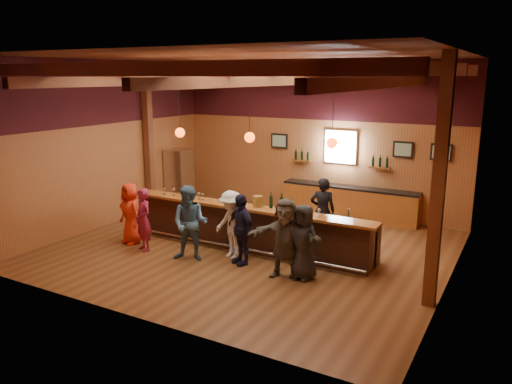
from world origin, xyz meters
TOP-DOWN VIEW (x-y plane):
  - room at (0.00, 0.06)m, footprint 9.04×9.00m
  - bar_counter at (0.02, 0.15)m, footprint 6.30×1.07m
  - back_bar_cabinet at (1.20, 3.72)m, footprint 4.00×0.52m
  - window at (0.80, 3.95)m, footprint 0.95×0.09m
  - framed_pictures at (1.67, 3.94)m, footprint 5.35×0.05m
  - wine_shelves at (0.80, 3.88)m, footprint 3.00×0.18m
  - pendant_lights at (0.00, 0.00)m, footprint 4.24×0.24m
  - stainless_fridge at (-4.10, 2.60)m, footprint 0.70×0.70m
  - customer_orange at (-2.80, -1.04)m, footprint 0.86×0.70m
  - customer_redvest at (-2.16, -1.31)m, footprint 0.65×0.55m
  - customer_denim at (-0.81, -1.27)m, footprint 0.99×0.87m
  - customer_white at (-0.07, -0.71)m, footprint 1.15×0.89m
  - customer_navy at (0.31, -0.93)m, footprint 1.01×0.75m
  - customer_brown at (1.48, -1.13)m, footprint 1.63×0.83m
  - customer_dark at (1.83, -1.02)m, footprint 0.85×0.63m
  - bartender at (1.37, 1.19)m, footprint 0.71×0.58m
  - ice_bucket at (0.26, -0.08)m, footprint 0.23×0.23m
  - bottle_a at (0.58, -0.04)m, footprint 0.08×0.08m
  - bottle_b at (0.85, -0.02)m, footprint 0.08×0.08m
  - glass_a at (-2.42, -0.18)m, footprint 0.08×0.08m
  - glass_b at (-2.15, -0.15)m, footprint 0.08×0.08m
  - glass_c at (-1.35, -0.17)m, footprint 0.08×0.08m
  - glass_d at (-1.22, -0.19)m, footprint 0.08×0.08m
  - glass_e at (-0.32, -0.10)m, footprint 0.07×0.07m
  - glass_f at (0.85, -0.24)m, footprint 0.07×0.07m
  - glass_g at (1.41, -0.08)m, footprint 0.08×0.08m
  - glass_h at (1.82, -0.16)m, footprint 0.08×0.08m

SIDE VIEW (x-z plane):
  - back_bar_cabinet at x=1.20m, z-range 0.00..0.95m
  - bar_counter at x=0.02m, z-range -0.03..1.08m
  - customer_redvest at x=-2.16m, z-range 0.00..1.51m
  - customer_orange at x=-2.80m, z-range 0.00..1.53m
  - customer_dark at x=1.83m, z-range 0.00..1.57m
  - customer_white at x=-0.07m, z-range 0.00..1.57m
  - customer_navy at x=0.31m, z-range 0.00..1.59m
  - customer_brown at x=1.48m, z-range 0.00..1.68m
  - bartender at x=1.37m, z-range 0.00..1.68m
  - customer_denim at x=-0.81m, z-range 0.00..1.72m
  - stainless_fridge at x=-4.10m, z-range 0.00..1.80m
  - glass_e at x=-0.32m, z-range 1.14..1.31m
  - glass_f at x=0.85m, z-range 1.14..1.31m
  - glass_g at x=1.41m, z-range 1.15..1.32m
  - glass_a at x=-2.42m, z-range 1.15..1.32m
  - glass_d at x=-1.22m, z-range 1.15..1.32m
  - ice_bucket at x=0.26m, z-range 1.11..1.36m
  - glass_c at x=-1.35m, z-range 1.15..1.33m
  - glass_h at x=1.82m, z-range 1.15..1.33m
  - glass_b at x=-2.15m, z-range 1.15..1.33m
  - bottle_a at x=0.58m, z-range 1.07..1.44m
  - bottle_b at x=0.85m, z-range 1.07..1.44m
  - wine_shelves at x=0.80m, z-range 1.47..1.77m
  - window at x=0.80m, z-range 1.57..2.52m
  - framed_pictures at x=1.67m, z-range 1.88..2.33m
  - pendant_lights at x=0.00m, z-range 2.02..3.39m
  - room at x=0.00m, z-range 0.95..5.47m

